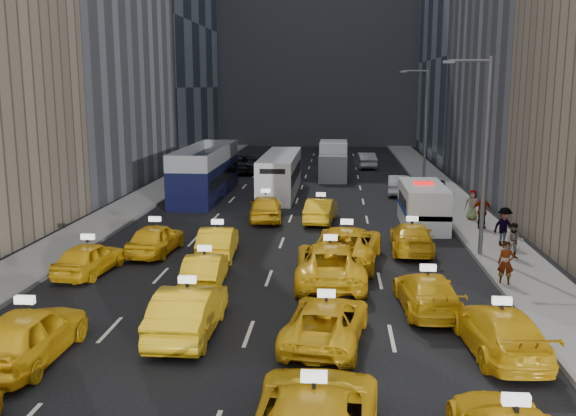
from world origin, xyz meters
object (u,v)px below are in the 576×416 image
double_decker (206,172)px  pedestrian_0 (506,263)px  city_bus (280,174)px  box_truck (333,161)px  nypd_van (423,206)px

double_decker → pedestrian_0: bearing=-56.2°
city_bus → box_truck: 9.12m
nypd_van → box_truck: size_ratio=0.89×
double_decker → box_truck: (8.90, 9.73, -0.22)m
nypd_van → city_bus: size_ratio=0.54×
nypd_van → pedestrian_0: 11.14m
nypd_van → city_bus: bearing=125.5°
double_decker → pedestrian_0: 25.35m
pedestrian_0 → city_bus: bearing=129.7°
double_decker → box_truck: 13.19m
double_decker → pedestrian_0: double_decker is taller
double_decker → pedestrian_0: size_ratio=7.22×
pedestrian_0 → double_decker: bearing=141.6°
box_truck → nypd_van: bearing=-69.3°
double_decker → pedestrian_0: (15.83, -19.79, -0.73)m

